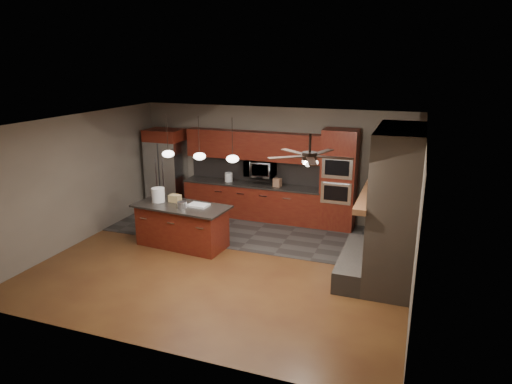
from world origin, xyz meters
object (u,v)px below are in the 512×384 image
at_px(microwave, 260,168).
at_px(counter_box, 277,183).
at_px(oven_tower, 339,180).
at_px(white_bucket, 158,195).
at_px(cardboard_box, 175,198).
at_px(paint_tray, 199,205).
at_px(kitchen_island, 182,225).
at_px(paint_can, 182,205).
at_px(refrigerator, 166,170).
at_px(counter_bucket, 229,177).

relative_size(microwave, counter_box, 3.60).
xyz_separation_m(oven_tower, white_bucket, (-3.54, -2.18, -0.12)).
xyz_separation_m(oven_tower, microwave, (-1.98, 0.06, 0.11)).
bearing_deg(cardboard_box, white_bucket, -156.36).
bearing_deg(paint_tray, cardboard_box, 173.08).
xyz_separation_m(oven_tower, kitchen_island, (-2.95, -2.24, -0.73)).
height_order(microwave, kitchen_island, microwave).
height_order(kitchen_island, paint_tray, paint_tray).
height_order(oven_tower, paint_can, oven_tower).
xyz_separation_m(cardboard_box, counter_box, (1.71, 2.01, 0.00)).
bearing_deg(cardboard_box, microwave, 64.07).
xyz_separation_m(refrigerator, counter_bucket, (1.78, 0.08, -0.07)).
relative_size(white_bucket, paint_tray, 0.72).
distance_m(oven_tower, cardboard_box, 3.81).
height_order(cardboard_box, counter_bucket, counter_bucket).
xyz_separation_m(kitchen_island, white_bucket, (-0.59, 0.07, 0.61)).
height_order(oven_tower, counter_box, oven_tower).
height_order(oven_tower, refrigerator, oven_tower).
relative_size(oven_tower, counter_box, 11.72).
bearing_deg(kitchen_island, refrigerator, 132.01).
xyz_separation_m(microwave, counter_bucket, (-0.84, -0.05, -0.29)).
bearing_deg(microwave, paint_tray, -104.97).
height_order(refrigerator, kitchen_island, refrigerator).
relative_size(kitchen_island, white_bucket, 6.90).
bearing_deg(kitchen_island, counter_box, 61.38).
xyz_separation_m(refrigerator, paint_tray, (2.02, -2.10, -0.14)).
distance_m(paint_can, counter_bucket, 2.40).
bearing_deg(microwave, counter_box, -11.70).
bearing_deg(refrigerator, oven_tower, 0.92).
relative_size(cardboard_box, counter_bucket, 1.07).
height_order(oven_tower, microwave, oven_tower).
bearing_deg(counter_bucket, oven_tower, -0.15).
bearing_deg(white_bucket, kitchen_island, -6.46).
bearing_deg(counter_box, cardboard_box, -120.69).
relative_size(refrigerator, cardboard_box, 8.90).
bearing_deg(paint_tray, white_bucket, -176.14).
relative_size(microwave, white_bucket, 2.39).
distance_m(paint_tray, counter_box, 2.39).
relative_size(white_bucket, counter_bucket, 1.35).
distance_m(oven_tower, counter_bucket, 2.82).
distance_m(white_bucket, cardboard_box, 0.37).
bearing_deg(refrigerator, counter_box, 0.58).
distance_m(paint_can, cardboard_box, 0.49).
xyz_separation_m(kitchen_island, paint_can, (0.11, -0.14, 0.52)).
relative_size(paint_can, counter_bucket, 0.89).
relative_size(kitchen_island, paint_tray, 4.97).
bearing_deg(counter_bucket, white_bucket, -108.42).
distance_m(paint_tray, cardboard_box, 0.64).
relative_size(paint_tray, counter_bucket, 1.87).
relative_size(oven_tower, counter_bucket, 10.47).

